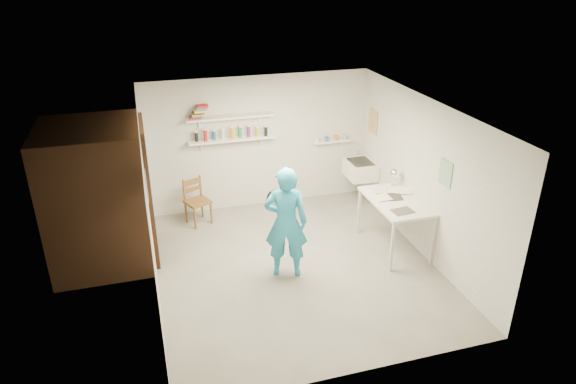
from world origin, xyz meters
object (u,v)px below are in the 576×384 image
object	(u,v)px
belfast_sink	(360,169)
wall_clock	(277,199)
wooden_chair	(198,202)
work_table	(394,224)
desk_lamp	(395,173)
man	(286,223)

from	to	relation	value
belfast_sink	wall_clock	distance (m)	2.61
belfast_sink	wooden_chair	size ratio (longest dim) A/B	0.73
work_table	desk_lamp	world-z (taller)	desk_lamp
man	wall_clock	size ratio (longest dim) A/B	5.56
wooden_chair	desk_lamp	xyz separation A→B (m)	(3.05, -1.19, 0.65)
man	desk_lamp	world-z (taller)	man
belfast_sink	man	distance (m)	2.67
wall_clock	work_table	xyz separation A→B (m)	(1.89, 0.01, -0.69)
belfast_sink	wooden_chair	world-z (taller)	belfast_sink
belfast_sink	wall_clock	xyz separation A→B (m)	(-2.00, -1.62, 0.41)
belfast_sink	work_table	size ratio (longest dim) A/B	0.48
wooden_chair	desk_lamp	size ratio (longest dim) A/B	5.18
wall_clock	belfast_sink	bearing A→B (deg)	57.06
belfast_sink	man	bearing A→B (deg)	-136.63
wall_clock	desk_lamp	size ratio (longest dim) A/B	1.91
man	wooden_chair	bearing A→B (deg)	-43.95
wooden_chair	work_table	world-z (taller)	work_table
work_table	desk_lamp	distance (m)	0.84
wall_clock	work_table	distance (m)	2.02
wooden_chair	desk_lamp	distance (m)	3.34
wooden_chair	man	bearing A→B (deg)	-85.38
work_table	desk_lamp	bearing A→B (deg)	67.58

